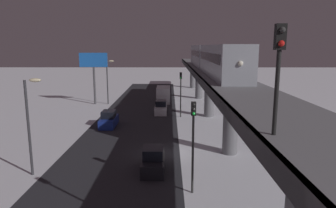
% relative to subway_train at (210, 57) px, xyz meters
% --- Properties ---
extents(ground_plane, '(240.00, 240.00, 0.00)m').
position_rel_subway_train_xyz_m(ground_plane, '(5.92, 15.45, -8.53)').
color(ground_plane, white).
extents(avenue_asphalt, '(11.00, 108.46, 0.01)m').
position_rel_subway_train_xyz_m(avenue_asphalt, '(10.21, 15.45, -8.52)').
color(avenue_asphalt, '#28282D').
rests_on(avenue_asphalt, ground_plane).
extents(elevated_railway, '(5.00, 108.46, 6.75)m').
position_rel_subway_train_xyz_m(elevated_railway, '(0.09, 15.45, -2.69)').
color(elevated_railway, slate).
rests_on(elevated_railway, ground_plane).
extents(subway_train, '(2.94, 36.87, 3.40)m').
position_rel_subway_train_xyz_m(subway_train, '(0.00, 0.00, 0.00)').
color(subway_train, '#999EA8').
rests_on(subway_train, elevated_railway).
extents(rail_signal, '(0.36, 0.41, 4.00)m').
position_rel_subway_train_xyz_m(rail_signal, '(1.82, 32.08, 0.95)').
color(rail_signal, black).
rests_on(rail_signal, elevated_railway).
extents(sedan_white, '(1.91, 4.72, 1.97)m').
position_rel_subway_train_xyz_m(sedan_white, '(7.01, -2.27, -7.74)').
color(sedan_white, silver).
rests_on(sedan_white, ground_plane).
extents(sedan_black, '(1.80, 4.00, 1.97)m').
position_rel_subway_train_xyz_m(sedan_black, '(7.01, 19.61, -7.73)').
color(sedan_black, black).
rests_on(sedan_black, ground_plane).
extents(sedan_blue, '(1.80, 4.52, 1.97)m').
position_rel_subway_train_xyz_m(sedan_blue, '(13.41, 5.46, -7.73)').
color(sedan_blue, navy).
rests_on(sedan_blue, ground_plane).
extents(box_truck, '(2.40, 7.40, 2.80)m').
position_rel_subway_train_xyz_m(box_truck, '(6.81, -12.31, -7.18)').
color(box_truck, '#B2B2B7').
rests_on(box_truck, ground_plane).
extents(traffic_light_near, '(0.32, 0.44, 6.40)m').
position_rel_subway_train_xyz_m(traffic_light_near, '(4.11, 23.40, -4.33)').
color(traffic_light_near, '#2D2D2D').
rests_on(traffic_light_near, ground_plane).
extents(traffic_light_mid, '(0.32, 0.44, 6.40)m').
position_rel_subway_train_xyz_m(traffic_light_mid, '(4.11, 0.44, -4.33)').
color(traffic_light_mid, '#2D2D2D').
rests_on(traffic_light_mid, ground_plane).
extents(commercial_billboard, '(4.80, 0.36, 8.90)m').
position_rel_subway_train_xyz_m(commercial_billboard, '(18.78, -9.54, -1.70)').
color(commercial_billboard, '#4C4C51').
rests_on(commercial_billboard, ground_plane).
extents(street_lamp_near, '(1.35, 0.44, 7.65)m').
position_rel_subway_train_xyz_m(street_lamp_near, '(16.29, 20.45, -3.71)').
color(street_lamp_near, '#38383D').
rests_on(street_lamp_near, ground_plane).
extents(street_lamp_far, '(1.35, 0.44, 7.65)m').
position_rel_subway_train_xyz_m(street_lamp_far, '(16.29, -9.55, -3.71)').
color(street_lamp_far, '#38383D').
rests_on(street_lamp_far, ground_plane).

